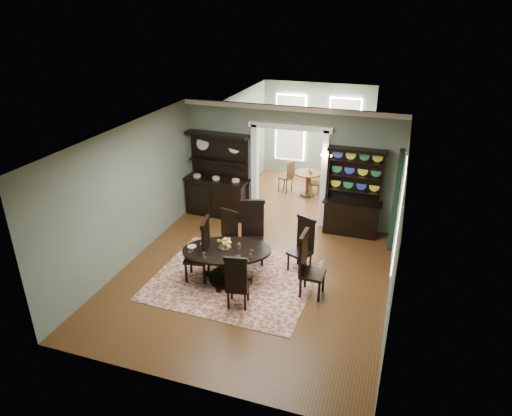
{
  "coord_description": "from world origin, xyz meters",
  "views": [
    {
      "loc": [
        2.63,
        -7.55,
        5.28
      ],
      "look_at": [
        -0.08,
        0.6,
        1.35
      ],
      "focal_mm": 32.0,
      "sensor_mm": 36.0,
      "label": 1
    }
  ],
  "objects": [
    {
      "name": "chair_far_right",
      "position": [
        0.92,
        0.74,
        0.63
      ],
      "size": [
        0.58,
        0.57,
        1.21
      ],
      "rotation": [
        0.0,
        0.0,
        2.72
      ],
      "color": "black",
      "rests_on": "rug"
    },
    {
      "name": "right_window",
      "position": [
        2.69,
        0.93,
        1.6
      ],
      "size": [
        0.15,
        1.47,
        2.12
      ],
      "color": "white",
      "rests_on": "wall_right"
    },
    {
      "name": "dining_table",
      "position": [
        -0.45,
        -0.16,
        0.49
      ],
      "size": [
        2.1,
        2.1,
        0.71
      ],
      "rotation": [
        0.0,
        0.0,
        0.32
      ],
      "color": "black",
      "rests_on": "rug"
    },
    {
      "name": "parlor",
      "position": [
        0.0,
        5.53,
        1.52
      ],
      "size": [
        3.51,
        3.5,
        3.01
      ],
      "color": "brown",
      "rests_on": "ground"
    },
    {
      "name": "centerpiece",
      "position": [
        -0.49,
        -0.14,
        0.78
      ],
      "size": [
        1.44,
        0.93,
        0.24
      ],
      "color": "white",
      "rests_on": "dining_table"
    },
    {
      "name": "parlor_chair_left",
      "position": [
        -0.5,
        4.83,
        0.51
      ],
      "size": [
        0.45,
        0.44,
        0.96
      ],
      "rotation": [
        0.0,
        0.0,
        1.23
      ],
      "color": "#503016",
      "rests_on": "parlor_floor"
    },
    {
      "name": "chair_end_right",
      "position": [
        1.2,
        -0.13,
        0.7
      ],
      "size": [
        0.48,
        0.51,
        1.33
      ],
      "rotation": [
        0.0,
        0.0,
        -1.6
      ],
      "color": "black",
      "rests_on": "rug"
    },
    {
      "name": "doorway_trim",
      "position": [
        0.0,
        3.0,
        1.62
      ],
      "size": [
        2.08,
        0.25,
        2.57
      ],
      "color": "white",
      "rests_on": "floor"
    },
    {
      "name": "chair_end_left",
      "position": [
        -0.94,
        -0.29,
        0.72
      ],
      "size": [
        0.56,
        0.58,
        1.36
      ],
      "rotation": [
        0.0,
        0.0,
        1.76
      ],
      "color": "black",
      "rests_on": "rug"
    },
    {
      "name": "sideboard",
      "position": [
        -1.86,
        2.74,
        0.77
      ],
      "size": [
        1.71,
        0.67,
        2.22
      ],
      "rotation": [
        0.0,
        0.0,
        -0.04
      ],
      "color": "black",
      "rests_on": "floor"
    },
    {
      "name": "parlor_chair_right",
      "position": [
        0.3,
        4.73,
        0.45
      ],
      "size": [
        0.4,
        0.39,
        0.84
      ],
      "rotation": [
        0.0,
        0.0,
        -1.2
      ],
      "color": "#503016",
      "rests_on": "parlor_floor"
    },
    {
      "name": "rug",
      "position": [
        -0.33,
        -0.12,
        0.01
      ],
      "size": [
        3.29,
        2.82,
        0.01
      ],
      "primitive_type": "cube",
      "rotation": [
        0.0,
        0.0,
        -0.03
      ],
      "color": "maroon",
      "rests_on": "floor"
    },
    {
      "name": "chair_near",
      "position": [
        0.08,
        -1.0,
        0.6
      ],
      "size": [
        0.48,
        0.47,
        1.15
      ],
      "rotation": [
        0.0,
        0.0,
        0.17
      ],
      "color": "black",
      "rests_on": "rug"
    },
    {
      "name": "welsh_dresser",
      "position": [
        1.67,
        2.77,
        0.78
      ],
      "size": [
        1.38,
        0.51,
        2.15
      ],
      "rotation": [
        0.0,
        0.0,
        -0.0
      ],
      "color": "black",
      "rests_on": "floor"
    },
    {
      "name": "parlor_table",
      "position": [
        0.13,
        4.77,
        0.47
      ],
      "size": [
        0.77,
        0.77,
        0.71
      ],
      "color": "#503016",
      "rests_on": "parlor_floor"
    },
    {
      "name": "chair_far_mid",
      "position": [
        -0.22,
        0.79,
        0.73
      ],
      "size": [
        0.65,
        0.64,
        1.39
      ],
      "rotation": [
        0.0,
        0.0,
        3.49
      ],
      "color": "black",
      "rests_on": "rug"
    },
    {
      "name": "wall_sconce",
      "position": [
        0.95,
        2.85,
        1.89
      ],
      "size": [
        0.27,
        0.21,
        0.21
      ],
      "color": "gold",
      "rests_on": "back_wall_right"
    },
    {
      "name": "chair_far_left",
      "position": [
        -0.72,
        0.55,
        0.63
      ],
      "size": [
        0.54,
        0.52,
        1.21
      ],
      "rotation": [
        0.0,
        0.0,
        2.88
      ],
      "color": "black",
      "rests_on": "rug"
    },
    {
      "name": "room",
      "position": [
        0.0,
        0.04,
        1.58
      ],
      "size": [
        5.51,
        6.01,
        3.01
      ],
      "color": "brown",
      "rests_on": "ground"
    }
  ]
}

